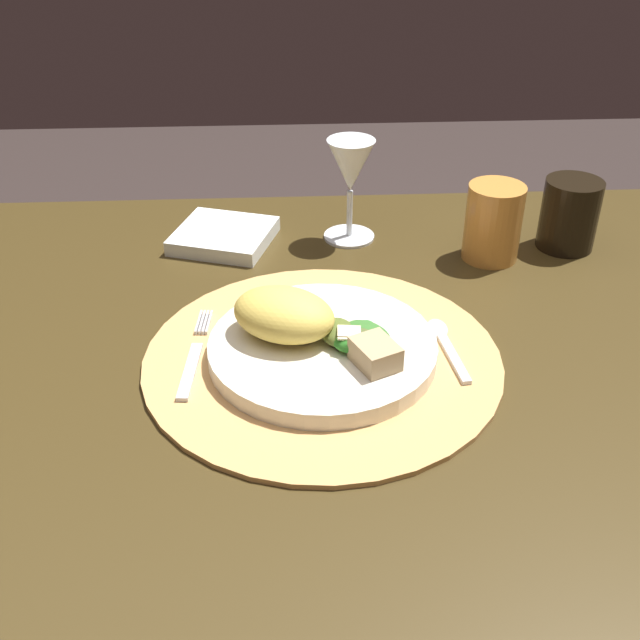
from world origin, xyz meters
TOP-DOWN VIEW (x-y plane):
  - dining_table at (0.00, 0.00)m, footprint 1.49×0.81m
  - placemat at (0.03, -0.03)m, footprint 0.38×0.38m
  - dinner_plate at (0.03, -0.03)m, footprint 0.24×0.24m
  - pasta_serving at (-0.01, -0.01)m, footprint 0.14×0.12m
  - salad_greens at (0.06, -0.04)m, footprint 0.09×0.07m
  - bread_piece at (0.08, -0.07)m, footprint 0.05×0.06m
  - fork at (-0.11, -0.03)m, footprint 0.03×0.16m
  - spoon at (0.16, -0.01)m, footprint 0.03×0.12m
  - napkin at (-0.09, 0.26)m, footprint 0.15×0.15m
  - wine_glass at (0.08, 0.26)m, footprint 0.07×0.07m
  - amber_tumbler at (0.26, 0.19)m, footprint 0.07×0.07m
  - dark_tumbler at (0.37, 0.22)m, footprint 0.08×0.08m

SIDE VIEW (x-z plane):
  - dining_table at x=0.00m, z-range 0.21..0.96m
  - placemat at x=0.03m, z-range 0.76..0.76m
  - spoon at x=0.16m, z-range 0.76..0.77m
  - fork at x=-0.11m, z-range 0.76..0.77m
  - napkin at x=-0.09m, z-range 0.76..0.78m
  - dinner_plate at x=0.03m, z-range 0.76..0.78m
  - salad_greens at x=0.06m, z-range 0.78..0.80m
  - bread_piece at x=0.08m, z-range 0.78..0.81m
  - dark_tumbler at x=0.37m, z-range 0.76..0.85m
  - amber_tumbler at x=0.26m, z-range 0.76..0.86m
  - pasta_serving at x=-0.01m, z-range 0.78..0.83m
  - wine_glass at x=0.08m, z-range 0.78..0.93m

